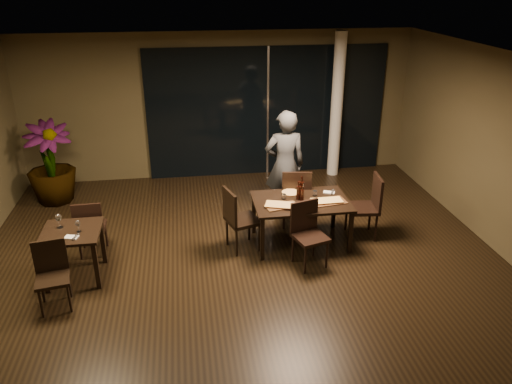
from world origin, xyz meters
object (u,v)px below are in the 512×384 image
Objects in this scene: main_table at (301,205)px; bottle_b at (302,194)px; diner at (285,165)px; side_table at (72,239)px; chair_main_near at (308,230)px; chair_main_left at (237,217)px; chair_main_right at (368,203)px; chair_side_far at (90,225)px; chair_main_far at (296,195)px; bottle_c at (302,187)px; chair_side_near at (52,271)px; bottle_a at (299,190)px; potted_plant at (50,163)px.

main_table is 0.20m from bottle_b.
diner reaches higher than main_table.
diner is (3.34, 1.52, 0.35)m from side_table.
chair_main_near is 0.95× the size of chair_main_left.
chair_main_right is 1.14× the size of chair_side_far.
chair_main_near is at bearing -1.67° from side_table.
chair_main_far reaches higher than main_table.
chair_main_far is 1.13× the size of chair_side_far.
diner is at bearing 96.39° from bottle_c.
diner reaches higher than chair_side_near.
diner reaches higher than bottle_a.
chair_main_near is at bearing -93.46° from main_table.
main_table is 0.61m from chair_main_near.
chair_main_far is 0.62m from bottle_a.
side_table is at bearing 23.85° from diner.
chair_main_left is at bearing -168.72° from bottle_c.
chair_side_near is at bearing 95.84° from chair_main_left.
bottle_a is at bearing 9.28° from side_table.
main_table is 3.26m from chair_side_far.
chair_side_far is at bearing -178.90° from bottle_c.
chair_side_near is (-3.52, -0.52, -0.04)m from chair_main_near.
potted_plant reaches higher than bottle_b.
diner is at bearing -66.98° from chair_main_far.
bottle_c is at bearing -87.89° from chair_main_right.
bottle_c is (1.05, 0.21, 0.35)m from chair_main_left.
bottle_a reaches higher than side_table.
chair_main_right is at bearing 3.76° from chair_side_near.
side_table is 0.76× the size of chair_main_far.
potted_plant is at bearing 107.38° from side_table.
chair_side_far is at bearing 15.64° from diner.
chair_side_near is 3.46m from potted_plant.
diner reaches higher than chair_main_left.
bottle_c is (0.04, 0.15, 0.25)m from main_table.
chair_main_left is 1.04m from bottle_a.
chair_main_near is 0.84m from bottle_c.
chair_side_near is at bearing -162.53° from main_table.
chair_side_far reaches higher than main_table.
chair_main_left reaches higher than side_table.
chair_main_left is (-1.02, -0.06, -0.10)m from main_table.
chair_main_near is 1.67m from diner.
potted_plant is at bearing 129.20° from chair_main_near.
chair_main_near is at bearing -54.23° from chair_main_right.
chair_main_near is (-0.04, -0.60, -0.13)m from main_table.
chair_side_near is at bearing -160.55° from bottle_c.
potted_plant is at bearing 152.05° from bottle_b.
bottle_b is at bearing -27.95° from potted_plant.
chair_side_near is at bearing -162.71° from bottle_b.
chair_side_far is 3.29m from bottle_b.
chair_main_near is (-0.09, -1.17, -0.04)m from chair_main_far.
side_table is at bearing 75.12° from chair_side_far.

